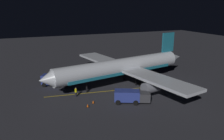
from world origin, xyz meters
TOP-DOWN VIEW (x-y plane):
  - ground_plane at (0.00, 0.00)m, footprint 180.00×180.00m
  - apron_guide_stripe at (-2.43, 4.00)m, footprint 3.53×24.09m
  - airliner at (0.11, -0.59)m, footprint 35.78×35.50m
  - baggage_truck at (4.76, 12.85)m, footprint 4.82×6.41m
  - catering_truck at (-9.30, 2.44)m, footprint 4.51×6.36m
  - ground_crew_worker at (-2.79, 10.45)m, footprint 0.40×0.40m
  - traffic_cone_near_left at (-6.95, 8.47)m, footprint 0.50×0.50m
  - traffic_cone_near_right at (-8.05, 9.82)m, footprint 0.50×0.50m
  - traffic_cone_under_wing at (4.15, 11.94)m, footprint 0.50×0.50m

SIDE VIEW (x-z plane):
  - ground_plane at x=0.00m, z-range -0.20..0.00m
  - apron_guide_stripe at x=-2.43m, z-range 0.00..0.01m
  - traffic_cone_near_left at x=-6.95m, z-range -0.03..0.52m
  - traffic_cone_near_right at x=-8.05m, z-range -0.03..0.52m
  - traffic_cone_under_wing at x=4.15m, z-range -0.03..0.52m
  - ground_crew_worker at x=-2.79m, z-range 0.02..1.76m
  - catering_truck at x=-9.30m, z-range 0.06..2.31m
  - baggage_truck at x=4.76m, z-range 0.05..2.41m
  - airliner at x=0.11m, z-range -1.35..8.90m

